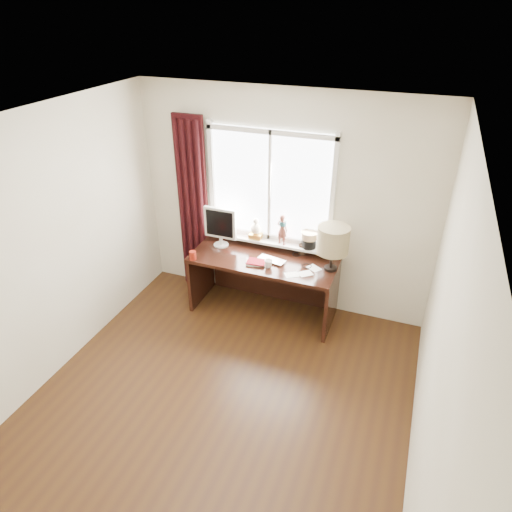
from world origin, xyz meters
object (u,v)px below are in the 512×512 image
at_px(desk, 266,272).
at_px(monitor, 220,225).
at_px(red_cup, 193,255).
at_px(laptop, 272,260).
at_px(table_lamp, 333,240).
at_px(mug, 269,263).

xyz_separation_m(desk, monitor, (-0.59, 0.03, 0.52)).
bearing_deg(red_cup, laptop, 18.05).
relative_size(laptop, table_lamp, 0.62).
relative_size(desk, monitor, 3.47).
relative_size(mug, table_lamp, 0.18).
height_order(mug, red_cup, red_cup).
bearing_deg(mug, red_cup, -170.31).
height_order(laptop, desk, laptop).
distance_m(laptop, mug, 0.14).
height_order(red_cup, monitor, monitor).
distance_m(laptop, desk, 0.30).
distance_m(desk, table_lamp, 0.99).
bearing_deg(monitor, table_lamp, -3.29).
bearing_deg(desk, monitor, 177.52).
height_order(laptop, red_cup, red_cup).
xyz_separation_m(laptop, desk, (-0.11, 0.12, -0.26)).
height_order(laptop, table_lamp, table_lamp).
xyz_separation_m(mug, red_cup, (-0.87, -0.15, 0.00)).
xyz_separation_m(red_cup, table_lamp, (1.53, 0.34, 0.31)).
bearing_deg(desk, laptop, -47.38).
height_order(laptop, mug, mug).
distance_m(mug, desk, 0.40).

